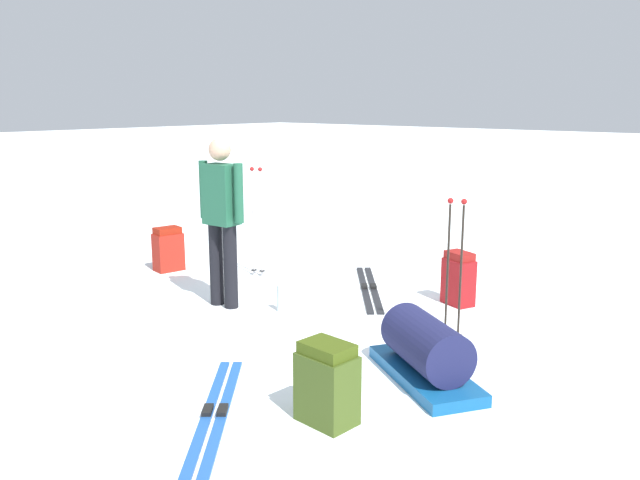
# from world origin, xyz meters

# --- Properties ---
(ground_plane) EXTENTS (80.00, 80.00, 0.00)m
(ground_plane) POSITION_xyz_m (0.00, 0.00, 0.00)
(ground_plane) COLOR white
(skier_standing) EXTENTS (0.57, 0.25, 1.70)m
(skier_standing) POSITION_xyz_m (0.77, 0.60, 0.95)
(skier_standing) COLOR black
(skier_standing) RESTS_ON ground_plane
(ski_pair_near) EXTENTS (1.31, 1.45, 0.05)m
(ski_pair_near) POSITION_xyz_m (0.02, -0.85, 0.01)
(ski_pair_near) COLOR black
(ski_pair_near) RESTS_ON ground_plane
(ski_pair_far) EXTENTS (1.27, 1.40, 0.05)m
(ski_pair_far) POSITION_xyz_m (-1.00, 2.21, 0.01)
(ski_pair_far) COLOR #2155A6
(ski_pair_far) RESTS_ON ground_plane
(backpack_large_dark) EXTENTS (0.37, 0.30, 0.55)m
(backpack_large_dark) POSITION_xyz_m (-1.00, -1.01, 0.27)
(backpack_large_dark) COLOR maroon
(backpack_large_dark) RESTS_ON ground_plane
(backpack_bright) EXTENTS (0.28, 0.37, 0.54)m
(backpack_bright) POSITION_xyz_m (2.38, 0.12, 0.26)
(backpack_bright) COLOR maroon
(backpack_bright) RESTS_ON ground_plane
(backpack_small_spare) EXTENTS (0.38, 0.28, 0.55)m
(backpack_small_spare) POSITION_xyz_m (-1.63, 1.79, 0.27)
(backpack_small_spare) COLOR #3E511C
(backpack_small_spare) RESTS_ON ground_plane
(ski_poles_planted_near) EXTENTS (0.18, 0.10, 1.26)m
(ski_poles_planted_near) POSITION_xyz_m (-1.49, -0.05, 0.70)
(ski_poles_planted_near) COLOR black
(ski_poles_planted_near) RESTS_ON ground_plane
(ski_poles_planted_far) EXTENTS (0.17, 0.10, 1.30)m
(ski_poles_planted_far) POSITION_xyz_m (1.38, -0.44, 0.72)
(ski_poles_planted_far) COLOR #B1AEB5
(ski_poles_planted_far) RESTS_ON ground_plane
(gear_sled) EXTENTS (1.19, 0.96, 0.49)m
(gear_sled) POSITION_xyz_m (-1.76, 0.81, 0.22)
(gear_sled) COLOR #11518B
(gear_sled) RESTS_ON ground_plane
(thermos_bottle) EXTENTS (0.07, 0.07, 0.26)m
(thermos_bottle) POSITION_xyz_m (0.22, 0.35, 0.13)
(thermos_bottle) COLOR #ABBEC1
(thermos_bottle) RESTS_ON ground_plane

